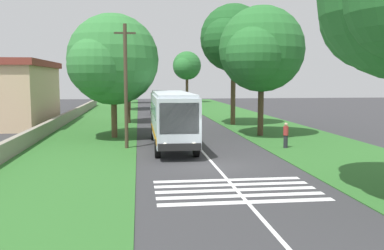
% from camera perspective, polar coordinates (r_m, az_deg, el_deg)
% --- Properties ---
extents(ground, '(160.00, 160.00, 0.00)m').
position_cam_1_polar(ground, '(22.89, 3.16, -5.52)').
color(ground, '#333335').
extents(grass_verge_left, '(120.00, 8.00, 0.04)m').
position_cam_1_polar(grass_verge_left, '(37.58, -13.43, -1.08)').
color(grass_verge_left, '#2D6628').
rests_on(grass_verge_left, ground).
extents(grass_verge_right, '(120.00, 8.00, 0.04)m').
position_cam_1_polar(grass_verge_right, '(39.29, 11.08, -0.72)').
color(grass_verge_right, '#2D6628').
rests_on(grass_verge_right, ground).
extents(centre_line, '(110.00, 0.16, 0.01)m').
position_cam_1_polar(centre_line, '(37.56, -0.90, -0.94)').
color(centre_line, silver).
rests_on(centre_line, ground).
extents(coach_bus, '(11.16, 2.62, 3.73)m').
position_cam_1_polar(coach_bus, '(29.13, -2.71, 1.25)').
color(coach_bus, silver).
rests_on(coach_bus, ground).
extents(zebra_crossing, '(4.05, 6.80, 0.01)m').
position_cam_1_polar(zebra_crossing, '(18.21, 5.93, -8.57)').
color(zebra_crossing, silver).
rests_on(zebra_crossing, ground).
extents(trailing_car_0, '(4.30, 1.78, 1.43)m').
position_cam_1_polar(trailing_car_0, '(49.84, -0.57, 1.56)').
color(trailing_car_0, '#B21E1E').
rests_on(trailing_car_0, ground).
extents(trailing_car_1, '(4.30, 1.78, 1.43)m').
position_cam_1_polar(trailing_car_1, '(56.46, -4.62, 2.08)').
color(trailing_car_1, gray).
rests_on(trailing_car_1, ground).
extents(trailing_car_2, '(4.30, 1.78, 1.43)m').
position_cam_1_polar(trailing_car_2, '(64.39, -1.81, 2.59)').
color(trailing_car_2, '#B21E1E').
rests_on(trailing_car_2, ground).
extents(trailing_minibus_0, '(6.00, 2.14, 2.53)m').
position_cam_1_polar(trailing_minibus_0, '(71.89, -2.44, 3.65)').
color(trailing_minibus_0, teal).
rests_on(trailing_minibus_0, ground).
extents(roadside_tree_left_0, '(8.60, 7.06, 9.62)m').
position_cam_1_polar(roadside_tree_left_0, '(34.38, -10.68, 8.20)').
color(roadside_tree_left_0, brown).
rests_on(roadside_tree_left_0, grass_verge_left).
extents(roadside_tree_left_1, '(6.37, 5.52, 10.62)m').
position_cam_1_polar(roadside_tree_left_1, '(45.37, -8.76, 10.00)').
color(roadside_tree_left_1, '#3D2D1E').
rests_on(roadside_tree_left_1, grass_verge_left).
extents(roadside_tree_left_2, '(7.95, 6.71, 12.15)m').
position_cam_1_polar(roadside_tree_left_2, '(64.66, -8.58, 9.62)').
color(roadside_tree_left_2, brown).
rests_on(roadside_tree_left_2, grass_verge_left).
extents(roadside_tree_left_3, '(5.56, 4.87, 10.33)m').
position_cam_1_polar(roadside_tree_left_3, '(82.92, -8.47, 8.24)').
color(roadside_tree_left_3, '#4C3826').
rests_on(roadside_tree_left_3, grass_verge_left).
extents(roadside_tree_right_0, '(8.46, 6.69, 12.00)m').
position_cam_1_polar(roadside_tree_right_0, '(43.74, 5.26, 11.14)').
color(roadside_tree_right_0, brown).
rests_on(roadside_tree_right_0, grass_verge_right).
extents(roadside_tree_right_2, '(6.77, 5.64, 10.06)m').
position_cam_1_polar(roadside_tree_right_2, '(85.31, -0.80, 7.79)').
color(roadside_tree_right_2, '#4C3826').
rests_on(roadside_tree_right_2, grass_verge_right).
extents(roadside_tree_right_3, '(7.94, 6.87, 10.42)m').
position_cam_1_polar(roadside_tree_right_3, '(35.16, 8.96, 9.69)').
color(roadside_tree_right_3, '#4C3826').
rests_on(roadside_tree_right_3, grass_verge_right).
extents(utility_pole, '(0.24, 1.40, 8.15)m').
position_cam_1_polar(utility_pole, '(28.63, -8.79, 5.33)').
color(utility_pole, '#473828').
rests_on(utility_pole, grass_verge_left).
extents(roadside_wall, '(70.00, 0.40, 1.06)m').
position_cam_1_polar(roadside_wall, '(42.94, -17.23, 0.43)').
color(roadside_wall, gray).
rests_on(roadside_wall, grass_verge_left).
extents(roadside_building, '(14.23, 8.27, 6.43)m').
position_cam_1_polar(roadside_building, '(46.53, -23.32, 3.93)').
color(roadside_building, beige).
rests_on(roadside_building, ground).
extents(pedestrian, '(0.34, 0.34, 1.69)m').
position_cam_1_polar(pedestrian, '(29.27, 12.35, -1.30)').
color(pedestrian, '#26262D').
rests_on(pedestrian, grass_verge_right).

